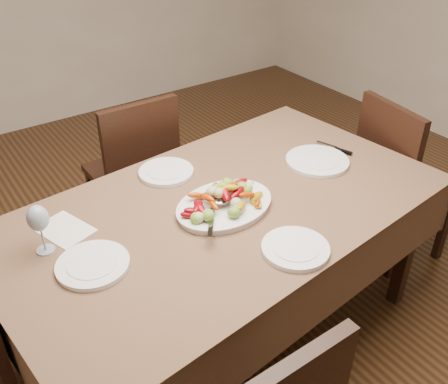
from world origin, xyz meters
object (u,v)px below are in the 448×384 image
chair_far (131,171)px  plate_left (93,265)px  plate_right (317,161)px  plate_near (295,249)px  wine_glass (40,228)px  chair_right (406,180)px  dining_table (224,274)px  serving_platter (224,207)px  plate_far (166,172)px

chair_far → plate_left: 1.15m
plate_right → plate_near: 0.66m
plate_left → plate_right: same height
chair_far → plate_right: bearing=123.0°
plate_near → wine_glass: 0.90m
plate_left → plate_near: 0.71m
chair_right → plate_near: chair_right is taller
plate_right → chair_far: bearing=122.4°
chair_right → plate_near: bearing=115.2°
dining_table → serving_platter: serving_platter is taller
plate_right → plate_far: size_ratio=1.19×
dining_table → plate_near: plate_near is taller
chair_far → serving_platter: bearing=89.9°
plate_far → chair_far: bearing=83.1°
serving_platter → plate_near: (0.06, -0.36, -0.00)m
serving_platter → wine_glass: size_ratio=2.00×
chair_far → plate_far: 0.63m
wine_glass → serving_platter: bearing=-13.2°
dining_table → plate_far: size_ratio=7.52×
dining_table → plate_right: bearing=3.2°
plate_right → plate_far: bearing=153.0°
plate_left → plate_far: bearing=37.7°
chair_right → plate_left: size_ratio=3.77×
chair_right → serving_platter: chair_right is taller
chair_right → serving_platter: bearing=97.8°
chair_far → chair_right: size_ratio=1.00×
dining_table → serving_platter: bearing=-122.0°
wine_glass → plate_left: bearing=-59.9°
dining_table → wine_glass: size_ratio=8.98×
plate_far → wine_glass: bearing=-160.7°
dining_table → wine_glass: 0.85m
plate_left → plate_near: (0.63, -0.34, 0.00)m
chair_far → chair_right: same height
wine_glass → chair_far: bearing=48.6°
dining_table → serving_platter: 0.39m
serving_platter → plate_left: bearing=-177.7°
dining_table → plate_right: plate_right is taller
plate_far → plate_near: 0.74m
chair_far → plate_near: size_ratio=3.88×
plate_right → plate_far: same height
dining_table → plate_near: (0.04, -0.38, 0.39)m
plate_far → plate_near: same height
chair_right → plate_far: 1.35m
chair_far → plate_far: bearing=83.8°
chair_far → serving_platter: size_ratio=2.32×
serving_platter → plate_far: bearing=98.5°
dining_table → plate_near: size_ratio=7.51×
plate_far → plate_near: (0.11, -0.73, 0.00)m
chair_far → wine_glass: bearing=49.2°
chair_far → dining_table: bearing=90.9°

